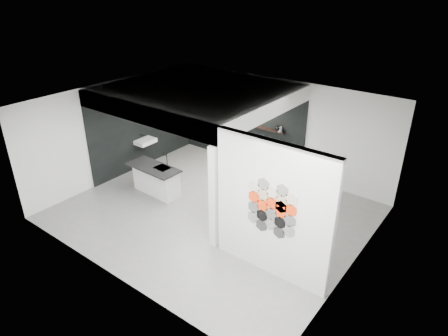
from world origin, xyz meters
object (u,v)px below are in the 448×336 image
at_px(bottle_dark, 228,117).
at_px(partition_panel, 272,211).
at_px(stockpot, 215,112).
at_px(glass_bowl, 280,130).
at_px(glass_vase, 280,129).
at_px(kettle, 278,129).
at_px(wall_basin, 145,141).
at_px(utensil_cup, 219,115).
at_px(kitchen_island, 156,179).

bearing_deg(bottle_dark, partition_panel, -44.69).
xyz_separation_m(stockpot, glass_bowl, (2.37, 0.00, -0.05)).
xyz_separation_m(glass_bowl, bottle_dark, (-1.83, 0.00, 0.03)).
distance_m(glass_vase, bottle_dark, 1.83).
distance_m(stockpot, kettle, 2.32).
bearing_deg(glass_bowl, bottle_dark, 180.00).
relative_size(glass_bowl, glass_vase, 0.94).
distance_m(wall_basin, bottle_dark, 2.64).
distance_m(wall_basin, utensil_cup, 2.43).
distance_m(stockpot, utensil_cup, 0.16).
distance_m(kitchen_island, kettle, 3.72).
relative_size(partition_panel, bottle_dark, 19.00).
bearing_deg(kettle, glass_vase, 0.75).
bearing_deg(kitchen_island, wall_basin, 147.92).
bearing_deg(kettle, bottle_dark, -179.25).
xyz_separation_m(kitchen_island, glass_bowl, (2.00, 3.01, 0.96)).
xyz_separation_m(stockpot, glass_vase, (2.37, 0.00, -0.03)).
bearing_deg(stockpot, kitchen_island, -83.07).
xyz_separation_m(stockpot, utensil_cup, (0.15, 0.00, -0.05)).
xyz_separation_m(bottle_dark, utensil_cup, (-0.39, 0.00, -0.02)).
xyz_separation_m(kettle, glass_bowl, (0.05, 0.00, -0.03)).
distance_m(stockpot, glass_bowl, 2.37).
xyz_separation_m(partition_panel, bottle_dark, (-3.91, 3.87, -0.01)).
distance_m(kettle, glass_vase, 0.05).
bearing_deg(kettle, partition_panel, -60.44).
xyz_separation_m(stockpot, bottle_dark, (0.54, 0.00, -0.03)).
relative_size(kettle, utensil_cup, 1.96).
height_order(wall_basin, kettle, kettle).
xyz_separation_m(wall_basin, bottle_dark, (1.56, 2.07, 0.54)).
xyz_separation_m(glass_vase, utensil_cup, (-2.22, 0.00, -0.02)).
bearing_deg(kitchen_island, kettle, 59.12).
xyz_separation_m(partition_panel, stockpot, (-4.44, 3.87, 0.02)).
distance_m(kettle, bottle_dark, 1.78).
bearing_deg(partition_panel, stockpot, 138.97).
bearing_deg(wall_basin, glass_bowl, 31.35).
relative_size(wall_basin, bottle_dark, 4.07).
distance_m(kitchen_island, stockpot, 3.19).
bearing_deg(utensil_cup, partition_panel, -42.00).
distance_m(partition_panel, bottle_dark, 5.50).
xyz_separation_m(glass_bowl, utensil_cup, (-2.22, 0.00, 0.00)).
xyz_separation_m(kitchen_island, utensil_cup, (-0.22, 3.01, 0.96)).
xyz_separation_m(stockpot, kettle, (2.32, 0.00, -0.02)).
bearing_deg(stockpot, glass_vase, 0.00).
relative_size(kettle, glass_vase, 1.32).
xyz_separation_m(wall_basin, stockpot, (1.02, 2.07, 0.57)).
relative_size(partition_panel, wall_basin, 4.67).
bearing_deg(kettle, kitchen_island, -122.21).
distance_m(stockpot, bottle_dark, 0.54).
height_order(partition_panel, utensil_cup, partition_panel).
xyz_separation_m(kitchen_island, glass_vase, (2.00, 3.01, 0.98)).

